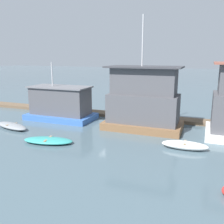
{
  "coord_description": "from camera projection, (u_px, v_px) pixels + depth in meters",
  "views": [
    {
      "loc": [
        7.15,
        -19.56,
        5.95
      ],
      "look_at": [
        0.0,
        -1.0,
        1.4
      ],
      "focal_mm": 40.0,
      "sensor_mm": 36.0,
      "label": 1
    }
  ],
  "objects": [
    {
      "name": "dock_walkway",
      "position": [
        127.0,
        116.0,
        24.49
      ],
      "size": [
        33.8,
        1.55,
        0.3
      ],
      "primitive_type": "cube",
      "color": "brown",
      "rests_on": "ground_plane"
    },
    {
      "name": "dinghy_white",
      "position": [
        185.0,
        145.0,
        16.11
      ],
      "size": [
        2.97,
        1.12,
        0.53
      ],
      "color": "white",
      "rests_on": "ground_plane"
    },
    {
      "name": "houseboat_blue",
      "position": [
        61.0,
        104.0,
        23.48
      ],
      "size": [
        6.34,
        3.37,
        5.33
      ],
      "color": "#3866B7",
      "rests_on": "ground_plane"
    },
    {
      "name": "mooring_post_far_left",
      "position": [
        118.0,
        110.0,
        23.62
      ],
      "size": [
        0.28,
        0.28,
        1.7
      ],
      "primitive_type": "cylinder",
      "color": "brown",
      "rests_on": "ground_plane"
    },
    {
      "name": "mooring_post_near_right",
      "position": [
        80.0,
        106.0,
        25.02
      ],
      "size": [
        0.2,
        0.2,
        1.92
      ],
      "primitive_type": "cylinder",
      "color": "brown",
      "rests_on": "ground_plane"
    },
    {
      "name": "dinghy_teal",
      "position": [
        48.0,
        140.0,
        17.25
      ],
      "size": [
        3.71,
        2.05,
        0.35
      ],
      "color": "teal",
      "rests_on": "ground_plane"
    },
    {
      "name": "ground_plane",
      "position": [
        116.0,
        125.0,
        21.62
      ],
      "size": [
        200.0,
        200.0,
        0.0
      ],
      "primitive_type": "plane",
      "color": "#475B66"
    },
    {
      "name": "mooring_post_far_right",
      "position": [
        43.0,
        104.0,
        26.6
      ],
      "size": [
        0.2,
        0.2,
        1.72
      ],
      "primitive_type": "cylinder",
      "color": "brown",
      "rests_on": "ground_plane"
    },
    {
      "name": "houseboat_brown",
      "position": [
        143.0,
        101.0,
        20.17
      ],
      "size": [
        6.28,
        3.49,
        8.96
      ],
      "color": "brown",
      "rests_on": "ground_plane"
    },
    {
      "name": "dinghy_grey",
      "position": [
        12.0,
        126.0,
        20.69
      ],
      "size": [
        3.8,
        2.07,
        0.42
      ],
      "color": "gray",
      "rests_on": "ground_plane"
    }
  ]
}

